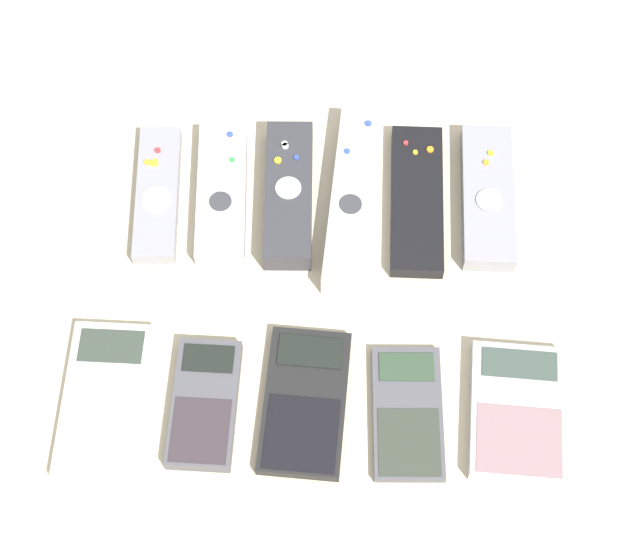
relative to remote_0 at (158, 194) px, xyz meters
name	(u,v)px	position (x,y,z in m)	size (l,w,h in m)	color
ground_plane	(319,311)	(0.17, -0.12, -0.01)	(3.00, 3.00, 0.00)	beige
remote_0	(158,194)	(0.00, 0.00, 0.00)	(0.05, 0.16, 0.02)	gray
remote_1	(222,193)	(0.07, 0.00, 0.00)	(0.06, 0.16, 0.02)	#B7B7BC
remote_2	(289,194)	(0.14, 0.00, 0.01)	(0.05, 0.17, 0.03)	#333338
remote_3	(352,199)	(0.20, 0.00, 0.01)	(0.05, 0.21, 0.03)	#B7B7BC
remote_4	(417,200)	(0.27, 0.00, 0.00)	(0.05, 0.17, 0.02)	black
remote_5	(487,197)	(0.34, 0.01, 0.00)	(0.05, 0.17, 0.02)	gray
calculator_0	(105,400)	(-0.02, -0.23, 0.00)	(0.08, 0.16, 0.02)	silver
calculator_1	(205,404)	(0.07, -0.23, 0.00)	(0.06, 0.13, 0.02)	#4C4C51
calculator_2	(305,402)	(0.17, -0.22, 0.00)	(0.08, 0.15, 0.01)	black
calculator_3	(408,413)	(0.26, -0.23, 0.00)	(0.07, 0.13, 0.01)	#4C4C51
calculator_4	(518,412)	(0.37, -0.22, 0.00)	(0.10, 0.14, 0.02)	#B2B2B7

